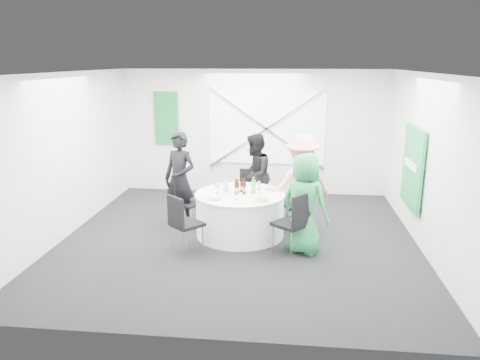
# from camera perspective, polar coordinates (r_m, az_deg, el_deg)

# --- Properties ---
(floor) EXTENTS (6.00, 6.00, 0.00)m
(floor) POSITION_cam_1_polar(r_m,az_deg,el_deg) (8.12, -0.15, -7.20)
(floor) COLOR black
(floor) RESTS_ON ground
(ceiling) EXTENTS (6.00, 6.00, 0.00)m
(ceiling) POSITION_cam_1_polar(r_m,az_deg,el_deg) (7.55, -0.17, 12.96)
(ceiling) COLOR white
(ceiling) RESTS_ON wall_back
(wall_back) EXTENTS (6.00, 0.00, 6.00)m
(wall_back) POSITION_cam_1_polar(r_m,az_deg,el_deg) (10.65, 1.65, 5.84)
(wall_back) COLOR silver
(wall_back) RESTS_ON floor
(wall_front) EXTENTS (6.00, 0.00, 6.00)m
(wall_front) POSITION_cam_1_polar(r_m,az_deg,el_deg) (4.85, -4.13, -4.83)
(wall_front) COLOR silver
(wall_front) RESTS_ON floor
(wall_left) EXTENTS (0.00, 6.00, 6.00)m
(wall_left) POSITION_cam_1_polar(r_m,az_deg,el_deg) (8.58, -20.53, 2.80)
(wall_left) COLOR silver
(wall_left) RESTS_ON floor
(wall_right) EXTENTS (0.00, 6.00, 6.00)m
(wall_right) POSITION_cam_1_polar(r_m,az_deg,el_deg) (7.96, 21.83, 1.84)
(wall_right) COLOR silver
(wall_right) RESTS_ON floor
(window_panel) EXTENTS (2.60, 0.03, 1.60)m
(window_panel) POSITION_cam_1_polar(r_m,az_deg,el_deg) (10.58, 3.26, 6.31)
(window_panel) COLOR silver
(window_panel) RESTS_ON wall_back
(window_brace_a) EXTENTS (2.63, 0.05, 1.84)m
(window_brace_a) POSITION_cam_1_polar(r_m,az_deg,el_deg) (10.54, 3.25, 6.28)
(window_brace_a) COLOR silver
(window_brace_a) RESTS_ON window_panel
(window_brace_b) EXTENTS (2.63, 0.05, 1.84)m
(window_brace_b) POSITION_cam_1_polar(r_m,az_deg,el_deg) (10.54, 3.25, 6.28)
(window_brace_b) COLOR silver
(window_brace_b) RESTS_ON window_panel
(green_banner) EXTENTS (0.55, 0.04, 1.20)m
(green_banner) POSITION_cam_1_polar(r_m,az_deg,el_deg) (10.91, -8.99, 7.46)
(green_banner) COLOR #13632D
(green_banner) RESTS_ON wall_back
(green_sign) EXTENTS (0.05, 1.20, 1.40)m
(green_sign) POSITION_cam_1_polar(r_m,az_deg,el_deg) (8.56, 20.29, 1.43)
(green_sign) COLOR #1A903F
(green_sign) RESTS_ON wall_right
(banquet_table) EXTENTS (1.56, 1.56, 0.76)m
(banquet_table) POSITION_cam_1_polar(r_m,az_deg,el_deg) (8.17, 0.00, -4.21)
(banquet_table) COLOR white
(banquet_table) RESTS_ON floor
(chair_back) EXTENTS (0.44, 0.45, 0.92)m
(chair_back) POSITION_cam_1_polar(r_m,az_deg,el_deg) (9.14, 1.09, -1.13)
(chair_back) COLOR black
(chair_back) RESTS_ON floor
(chair_back_left) EXTENTS (0.50, 0.50, 0.83)m
(chair_back_left) POSITION_cam_1_polar(r_m,az_deg,el_deg) (8.76, -6.68, -2.32)
(chair_back_left) COLOR black
(chair_back_left) RESTS_ON floor
(chair_back_right) EXTENTS (0.56, 0.55, 0.93)m
(chair_back_right) POSITION_cam_1_polar(r_m,az_deg,el_deg) (8.49, 7.40, -2.45)
(chair_back_right) COLOR black
(chair_back_right) RESTS_ON floor
(chair_front_right) EXTENTS (0.66, 0.66, 1.03)m
(chair_front_right) POSITION_cam_1_polar(r_m,az_deg,el_deg) (7.30, 6.76, -4.75)
(chair_front_right) COLOR black
(chair_front_right) RESTS_ON floor
(chair_front_left) EXTENTS (0.61, 0.61, 0.96)m
(chair_front_left) POSITION_cam_1_polar(r_m,az_deg,el_deg) (7.42, -7.05, -4.82)
(chair_front_left) COLOR black
(chair_front_left) RESTS_ON floor
(person_man_back_left) EXTENTS (0.74, 0.62, 1.74)m
(person_man_back_left) POSITION_cam_1_polar(r_m,az_deg,el_deg) (8.67, -7.34, 0.14)
(person_man_back_left) COLOR black
(person_man_back_left) RESTS_ON floor
(person_man_back) EXTENTS (0.54, 0.84, 1.63)m
(person_man_back) POSITION_cam_1_polar(r_m,az_deg,el_deg) (9.13, 1.78, 0.62)
(person_man_back) COLOR black
(person_man_back) RESTS_ON floor
(person_woman_pink) EXTENTS (1.24, 0.92, 1.75)m
(person_woman_pink) POSITION_cam_1_polar(r_m,az_deg,el_deg) (8.41, 7.42, -0.28)
(person_woman_pink) COLOR pink
(person_woman_pink) RESTS_ON floor
(person_woman_green) EXTENTS (0.94, 0.84, 1.62)m
(person_woman_green) POSITION_cam_1_polar(r_m,az_deg,el_deg) (7.41, 7.87, -2.86)
(person_woman_green) COLOR #268C4A
(person_woman_green) RESTS_ON floor
(plate_back) EXTENTS (0.28, 0.28, 0.01)m
(plate_back) POSITION_cam_1_polar(r_m,az_deg,el_deg) (8.63, -0.12, -0.52)
(plate_back) COLOR white
(plate_back) RESTS_ON banquet_table
(plate_back_left) EXTENTS (0.26, 0.26, 0.01)m
(plate_back_left) POSITION_cam_1_polar(r_m,az_deg,el_deg) (8.42, -2.51, -0.91)
(plate_back_left) COLOR white
(plate_back_left) RESTS_ON banquet_table
(plate_back_right) EXTENTS (0.28, 0.28, 0.04)m
(plate_back_right) POSITION_cam_1_polar(r_m,az_deg,el_deg) (8.26, 3.85, -1.16)
(plate_back_right) COLOR white
(plate_back_right) RESTS_ON banquet_table
(plate_front_right) EXTENTS (0.28, 0.28, 0.04)m
(plate_front_right) POSITION_cam_1_polar(r_m,az_deg,el_deg) (7.63, 2.74, -2.48)
(plate_front_right) COLOR white
(plate_front_right) RESTS_ON banquet_table
(plate_front_left) EXTENTS (0.29, 0.29, 0.01)m
(plate_front_left) POSITION_cam_1_polar(r_m,az_deg,el_deg) (7.81, -3.59, -2.17)
(plate_front_left) COLOR white
(plate_front_left) RESTS_ON banquet_table
(napkin) EXTENTS (0.21, 0.20, 0.05)m
(napkin) POSITION_cam_1_polar(r_m,az_deg,el_deg) (7.70, -3.01, -2.14)
(napkin) COLOR white
(napkin) RESTS_ON plate_front_left
(beer_bottle_a) EXTENTS (0.06, 0.06, 0.25)m
(beer_bottle_a) POSITION_cam_1_polar(r_m,az_deg,el_deg) (8.07, -0.30, -0.93)
(beer_bottle_a) COLOR #3D1B0B
(beer_bottle_a) RESTS_ON banquet_table
(beer_bottle_b) EXTENTS (0.06, 0.06, 0.24)m
(beer_bottle_b) POSITION_cam_1_polar(r_m,az_deg,el_deg) (8.14, 0.21, -0.83)
(beer_bottle_b) COLOR #3D1B0B
(beer_bottle_b) RESTS_ON banquet_table
(beer_bottle_c) EXTENTS (0.06, 0.06, 0.28)m
(beer_bottle_c) POSITION_cam_1_polar(r_m,az_deg,el_deg) (7.99, 0.54, -0.99)
(beer_bottle_c) COLOR #3D1B0B
(beer_bottle_c) RESTS_ON banquet_table
(beer_bottle_d) EXTENTS (0.06, 0.06, 0.27)m
(beer_bottle_d) POSITION_cam_1_polar(r_m,az_deg,el_deg) (7.98, -0.47, -1.04)
(beer_bottle_d) COLOR #3D1B0B
(beer_bottle_d) RESTS_ON banquet_table
(green_water_bottle) EXTENTS (0.08, 0.08, 0.29)m
(green_water_bottle) POSITION_cam_1_polar(r_m,az_deg,el_deg) (8.05, 1.66, -0.84)
(green_water_bottle) COLOR green
(green_water_bottle) RESTS_ON banquet_table
(clear_water_bottle) EXTENTS (0.08, 0.08, 0.28)m
(clear_water_bottle) POSITION_cam_1_polar(r_m,az_deg,el_deg) (7.98, -1.67, -1.02)
(clear_water_bottle) COLOR white
(clear_water_bottle) RESTS_ON banquet_table
(wine_glass_a) EXTENTS (0.07, 0.07, 0.17)m
(wine_glass_a) POSITION_cam_1_polar(r_m,az_deg,el_deg) (8.13, -2.63, -0.61)
(wine_glass_a) COLOR white
(wine_glass_a) RESTS_ON banquet_table
(wine_glass_b) EXTENTS (0.07, 0.07, 0.17)m
(wine_glass_b) POSITION_cam_1_polar(r_m,az_deg,el_deg) (7.80, 2.36, -1.27)
(wine_glass_b) COLOR white
(wine_glass_b) RESTS_ON banquet_table
(wine_glass_c) EXTENTS (0.07, 0.07, 0.17)m
(wine_glass_c) POSITION_cam_1_polar(r_m,az_deg,el_deg) (8.05, -2.87, -0.78)
(wine_glass_c) COLOR white
(wine_glass_c) RESTS_ON banquet_table
(wine_glass_d) EXTENTS (0.07, 0.07, 0.17)m
(wine_glass_d) POSITION_cam_1_polar(r_m,az_deg,el_deg) (8.19, 2.32, -0.49)
(wine_glass_d) COLOR white
(wine_glass_d) RESTS_ON banquet_table
(wine_glass_e) EXTENTS (0.07, 0.07, 0.17)m
(wine_glass_e) POSITION_cam_1_polar(r_m,az_deg,el_deg) (8.24, -1.97, -0.41)
(wine_glass_e) COLOR white
(wine_glass_e) RESTS_ON banquet_table
(wine_glass_f) EXTENTS (0.07, 0.07, 0.17)m
(wine_glass_f) POSITION_cam_1_polar(r_m,az_deg,el_deg) (7.67, -0.46, -1.52)
(wine_glass_f) COLOR white
(wine_glass_f) RESTS_ON banquet_table
(fork_a) EXTENTS (0.10, 0.13, 0.01)m
(fork_a) POSITION_cam_1_polar(r_m,az_deg,el_deg) (8.19, 3.95, -1.40)
(fork_a) COLOR silver
(fork_a) RESTS_ON banquet_table
(knife_a) EXTENTS (0.10, 0.13, 0.01)m
(knife_a) POSITION_cam_1_polar(r_m,az_deg,el_deg) (8.46, 2.75, -0.86)
(knife_a) COLOR silver
(knife_a) RESTS_ON banquet_table
(fork_b) EXTENTS (0.10, 0.13, 0.01)m
(fork_b) POSITION_cam_1_polar(r_m,az_deg,el_deg) (8.53, -2.09, -0.73)
(fork_b) COLOR silver
(fork_b) RESTS_ON banquet_table
(knife_b) EXTENTS (0.10, 0.13, 0.01)m
(knife_b) POSITION_cam_1_polar(r_m,az_deg,el_deg) (8.29, -3.67, -1.20)
(knife_b) COLOR silver
(knife_b) RESTS_ON banquet_table
(fork_c) EXTENTS (0.15, 0.02, 0.01)m
(fork_c) POSITION_cam_1_polar(r_m,az_deg,el_deg) (8.58, 1.44, -0.64)
(fork_c) COLOR silver
(fork_c) RESTS_ON banquet_table
(knife_c) EXTENTS (0.15, 0.02, 0.01)m
(knife_c) POSITION_cam_1_polar(r_m,az_deg,el_deg) (8.61, -0.59, -0.58)
(knife_c) COLOR silver
(knife_c) RESTS_ON banquet_table
(fork_d) EXTENTS (0.11, 0.12, 0.01)m
(fork_d) POSITION_cam_1_polar(r_m,az_deg,el_deg) (7.92, -3.99, -1.96)
(fork_d) COLOR silver
(fork_d) RESTS_ON banquet_table
(knife_d) EXTENTS (0.10, 0.13, 0.01)m
(knife_d) POSITION_cam_1_polar(r_m,az_deg,el_deg) (7.68, -3.01, -2.48)
(knife_d) COLOR silver
(knife_d) RESTS_ON banquet_table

